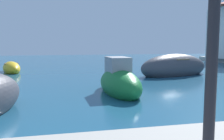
# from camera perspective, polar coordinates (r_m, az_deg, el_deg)

# --- Properties ---
(moored_boat_0) EXTENTS (2.12, 3.51, 1.05)m
(moored_boat_0) POSITION_cam_1_polar(r_m,az_deg,el_deg) (19.95, -22.57, 0.37)
(moored_boat_0) COLOR gold
(moored_boat_0) RESTS_ON ground
(moored_boat_1) EXTENTS (1.67, 3.98, 1.88)m
(moored_boat_1) POSITION_cam_1_polar(r_m,az_deg,el_deg) (10.76, 1.76, -2.90)
(moored_boat_1) COLOR #197233
(moored_boat_1) RESTS_ON ground
(moored_boat_3) EXTENTS (5.95, 3.69, 1.88)m
(moored_boat_3) POSITION_cam_1_polar(r_m,az_deg,el_deg) (17.30, 14.45, 0.58)
(moored_boat_3) COLOR #3F3F47
(moored_boat_3) RESTS_ON ground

